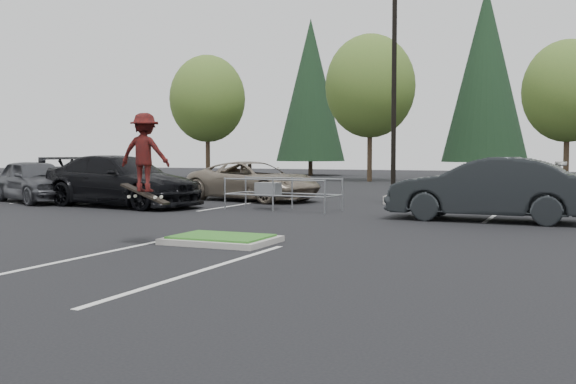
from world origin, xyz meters
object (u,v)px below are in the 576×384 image
at_px(car_r_charc, 487,189).
at_px(conif_a, 311,90).
at_px(decid_b, 370,89).
at_px(car_l_tan, 253,181).
at_px(light_pole, 394,80).
at_px(conif_b, 486,74).
at_px(skateboarder, 145,153).
at_px(decid_c, 568,94).
at_px(car_l_grey, 35,181).
at_px(cart_corral, 272,189).
at_px(car_far_silver, 498,178).
at_px(car_l_black, 120,181).
at_px(decid_a, 208,101).

bearing_deg(car_r_charc, conif_a, -149.47).
distance_m(decid_b, conif_a, 12.43).
bearing_deg(car_l_tan, light_pole, -70.74).
xyz_separation_m(conif_b, skateboarder, (-1.20, -41.50, -5.96)).
relative_size(decid_c, conif_a, 0.64).
bearing_deg(conif_b, car_l_tan, -99.85).
xyz_separation_m(decid_b, car_l_grey, (-6.26, -23.22, -5.22)).
relative_size(cart_corral, skateboarder, 2.11).
height_order(conif_b, car_far_silver, conif_b).
xyz_separation_m(conif_b, cart_corral, (-2.61, -32.46, -7.17)).
xyz_separation_m(car_r_charc, car_far_silver, (-0.95, 11.00, -0.09)).
height_order(skateboarder, car_l_black, skateboarder).
bearing_deg(light_pole, decid_b, 109.35).
xyz_separation_m(decid_b, car_l_tan, (0.97, -19.03, -5.27)).
distance_m(conif_a, cart_corral, 34.54).
height_order(car_l_tan, car_r_charc, car_r_charc).
xyz_separation_m(decid_c, car_l_black, (-13.99, -22.83, -4.35)).
xyz_separation_m(decid_c, car_l_tan, (-11.03, -18.33, -4.48)).
bearing_deg(car_r_charc, car_l_black, -88.75).
bearing_deg(car_l_tan, conif_b, 4.25).
bearing_deg(car_far_silver, decid_b, -148.23).
distance_m(decid_b, car_far_silver, 16.61).
relative_size(skateboarder, car_far_silver, 0.34).
distance_m(decid_c, car_l_grey, 29.33).
distance_m(decid_a, car_l_black, 25.55).
height_order(skateboarder, car_l_grey, skateboarder).
xyz_separation_m(light_pole, car_r_charc, (4.00, -5.00, -3.67)).
xyz_separation_m(decid_a, car_l_grey, (5.74, -22.72, -4.75)).
bearing_deg(car_l_grey, decid_b, 8.83).
height_order(conif_a, car_far_silver, conif_a).
relative_size(conif_a, car_r_charc, 2.42).
bearing_deg(car_far_silver, car_l_tan, -58.41).
bearing_deg(cart_corral, decid_c, 73.49).
bearing_deg(car_l_black, cart_corral, -71.76).
relative_size(decid_a, skateboarder, 4.83).
distance_m(car_l_tan, car_l_grey, 8.36).
height_order(conif_a, car_l_grey, conif_a).
bearing_deg(decid_b, car_far_silver, -52.68).
bearing_deg(car_l_grey, cart_corral, -61.78).
height_order(decid_a, car_l_black, decid_a).
height_order(decid_a, conif_a, conif_a).
bearing_deg(car_l_tan, car_l_grey, 134.15).
height_order(cart_corral, car_r_charc, car_r_charc).
bearing_deg(light_pole, decid_a, 135.75).
xyz_separation_m(decid_a, car_l_tan, (12.97, -18.53, -4.81)).
relative_size(decid_c, car_l_grey, 1.73).
height_order(conif_a, cart_corral, conif_a).
height_order(cart_corral, car_l_tan, car_l_tan).
distance_m(cart_corral, car_far_silver, 11.71).
height_order(decid_c, car_l_black, decid_c).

